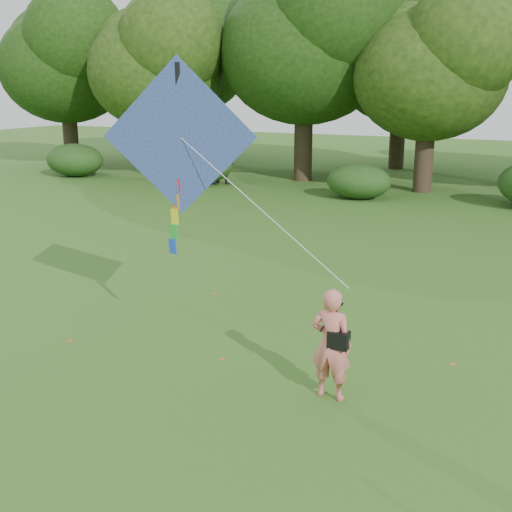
% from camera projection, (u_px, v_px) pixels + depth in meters
% --- Properties ---
extents(ground, '(100.00, 100.00, 0.00)m').
position_uv_depth(ground, '(281.00, 391.00, 9.80)').
color(ground, '#265114').
rests_on(ground, ground).
extents(man_kite_flyer, '(0.64, 0.43, 1.71)m').
position_uv_depth(man_kite_flyer, '(331.00, 344.00, 9.40)').
color(man_kite_flyer, '#CF6A61').
rests_on(man_kite_flyer, ground).
extents(bystander_left, '(1.16, 1.09, 1.89)m').
position_uv_depth(bystander_left, '(224.00, 164.00, 29.82)').
color(bystander_left, '#282B35').
rests_on(bystander_left, ground).
extents(crossbody_bag, '(0.43, 0.20, 0.69)m').
position_uv_depth(crossbody_bag, '(338.00, 339.00, 9.29)').
color(crossbody_bag, black).
rests_on(crossbody_bag, ground).
extents(flying_kite, '(4.34, 1.06, 3.26)m').
position_uv_depth(flying_kite, '(180.00, 139.00, 10.38)').
color(flying_kite, '#243E9F').
rests_on(flying_kite, ground).
extents(shrub_band, '(39.15, 3.22, 1.88)m').
position_uv_depth(shrub_band, '(443.00, 181.00, 25.20)').
color(shrub_band, '#264919').
rests_on(shrub_band, ground).
extents(fallen_leaves, '(9.02, 14.79, 0.01)m').
position_uv_depth(fallen_leaves, '(391.00, 314.00, 13.11)').
color(fallen_leaves, '#965B29').
rests_on(fallen_leaves, ground).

